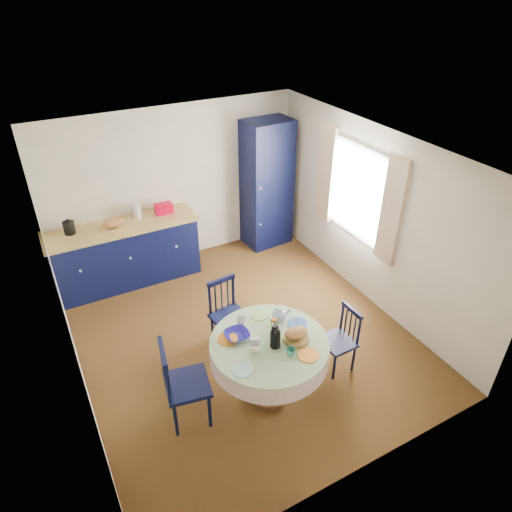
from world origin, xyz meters
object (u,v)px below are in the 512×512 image
at_px(pantry_cabinet, 267,185).
at_px(chair_left, 183,383).
at_px(chair_far, 228,314).
at_px(dining_table, 270,350).
at_px(mug_b, 290,352).
at_px(mug_c, 279,315).
at_px(kitchen_counter, 126,252).
at_px(cobalt_bowl, 237,335).
at_px(mug_d, 241,321).
at_px(mug_a, 255,347).
at_px(chair_right, 340,339).

bearing_deg(pantry_cabinet, chair_left, -136.22).
bearing_deg(chair_far, dining_table, -93.26).
height_order(dining_table, mug_b, dining_table).
bearing_deg(dining_table, mug_c, 45.79).
xyz_separation_m(kitchen_counter, chair_left, (-0.15, -2.84, 0.03)).
height_order(kitchen_counter, cobalt_bowl, kitchen_counter).
bearing_deg(mug_d, chair_far, 80.60).
height_order(pantry_cabinet, cobalt_bowl, pantry_cabinet).
relative_size(chair_far, mug_a, 7.20).
bearing_deg(mug_c, pantry_cabinet, 63.16).
bearing_deg(cobalt_bowl, pantry_cabinet, 55.24).
relative_size(chair_left, chair_far, 1.11).
bearing_deg(chair_far, pantry_cabinet, 43.77).
relative_size(pantry_cabinet, chair_right, 2.56).
xyz_separation_m(chair_far, mug_c, (0.32, -0.68, 0.35)).
relative_size(mug_a, cobalt_bowl, 0.49).
relative_size(mug_a, mug_c, 0.96).
xyz_separation_m(kitchen_counter, mug_a, (0.60, -3.01, 0.33)).
bearing_deg(cobalt_bowl, kitchen_counter, 100.97).
distance_m(pantry_cabinet, mug_c, 3.06).
distance_m(kitchen_counter, chair_far, 2.14).
xyz_separation_m(dining_table, chair_right, (0.94, -0.04, -0.23)).
distance_m(pantry_cabinet, chair_far, 2.73).
xyz_separation_m(pantry_cabinet, chair_left, (-2.61, -2.88, -0.55)).
height_order(chair_left, chair_right, chair_left).
height_order(chair_left, cobalt_bowl, chair_left).
bearing_deg(mug_b, chair_right, 15.32).
distance_m(chair_right, mug_b, 0.97).
distance_m(kitchen_counter, mug_a, 3.08).
bearing_deg(chair_far, chair_right, -51.33).
height_order(mug_a, cobalt_bowl, mug_a).
bearing_deg(kitchen_counter, mug_d, -75.08).
xyz_separation_m(mug_b, mug_d, (-0.23, 0.66, 0.00)).
distance_m(dining_table, chair_left, 0.98).
xyz_separation_m(dining_table, chair_left, (-0.96, 0.12, -0.12)).
distance_m(dining_table, mug_c, 0.42).
bearing_deg(mug_b, dining_table, 107.05).
relative_size(mug_a, mug_b, 1.32).
bearing_deg(mug_b, mug_d, 109.20).
bearing_deg(mug_d, cobalt_bowl, -128.80).
bearing_deg(chair_right, dining_table, -93.44).
bearing_deg(chair_right, chair_far, -136.01).
xyz_separation_m(chair_right, mug_a, (-1.15, -0.01, 0.40)).
relative_size(kitchen_counter, cobalt_bowl, 8.28).
relative_size(chair_left, cobalt_bowl, 3.95).
xyz_separation_m(dining_table, mug_b, (0.08, -0.27, 0.17)).
xyz_separation_m(kitchen_counter, dining_table, (0.81, -2.96, 0.15)).
relative_size(mug_c, mug_d, 1.28).
bearing_deg(kitchen_counter, mug_c, -67.70).
distance_m(kitchen_counter, mug_c, 2.91).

